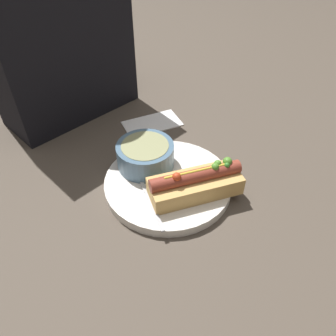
{
  "coord_description": "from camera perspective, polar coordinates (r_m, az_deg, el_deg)",
  "views": [
    {
      "loc": [
        -0.32,
        -0.32,
        0.46
      ],
      "look_at": [
        0.0,
        0.0,
        0.05
      ],
      "focal_mm": 35.0,
      "sensor_mm": 36.0,
      "label": 1
    }
  ],
  "objects": [
    {
      "name": "seated_diner",
      "position": [
        0.8,
        -19.32,
        23.74
      ],
      "size": [
        0.31,
        0.15,
        0.52
      ],
      "color": "black",
      "rests_on": "ground_plane"
    },
    {
      "name": "soup_bowl",
      "position": [
        0.65,
        -3.69,
        2.59
      ],
      "size": [
        0.11,
        0.11,
        0.05
      ],
      "color": "slate",
      "rests_on": "dinner_plate"
    },
    {
      "name": "hot_dog",
      "position": [
        0.59,
        4.84,
        -2.64
      ],
      "size": [
        0.18,
        0.13,
        0.06
      ],
      "rotation": [
        0.0,
        0.0,
        -0.47
      ],
      "color": "tan",
      "rests_on": "dinner_plate"
    },
    {
      "name": "dinner_plate",
      "position": [
        0.63,
        0.0,
        -2.62
      ],
      "size": [
        0.24,
        0.24,
        0.02
      ],
      "color": "white",
      "rests_on": "ground_plane"
    },
    {
      "name": "spoon",
      "position": [
        0.62,
        -4.56,
        -2.51
      ],
      "size": [
        0.08,
        0.16,
        0.01
      ],
      "rotation": [
        0.0,
        0.0,
        1.14
      ],
      "color": "#B7B7BC",
      "rests_on": "dinner_plate"
    },
    {
      "name": "napkin",
      "position": [
        0.8,
        -2.78,
        7.82
      ],
      "size": [
        0.15,
        0.12,
        0.01
      ],
      "rotation": [
        0.0,
        0.0,
        -0.36
      ],
      "color": "white",
      "rests_on": "ground_plane"
    },
    {
      "name": "ground_plane",
      "position": [
        0.64,
        0.0,
        -3.22
      ],
      "size": [
        4.0,
        4.0,
        0.0
      ],
      "primitive_type": "plane",
      "color": "#4C4238"
    }
  ]
}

